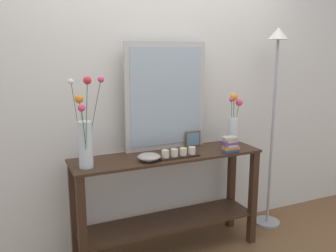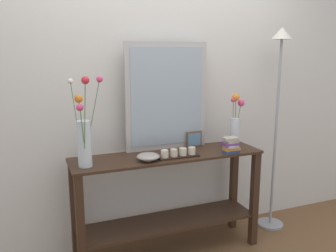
# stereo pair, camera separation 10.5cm
# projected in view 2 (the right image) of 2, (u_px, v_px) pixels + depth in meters

# --- Properties ---
(ground_plane) EXTENTS (7.00, 6.00, 0.02)m
(ground_plane) POSITION_uv_depth(u_px,v_px,m) (168.00, 252.00, 2.91)
(ground_plane) COLOR brown
(wall_back) EXTENTS (6.40, 0.08, 2.70)m
(wall_back) POSITION_uv_depth(u_px,v_px,m) (154.00, 83.00, 2.92)
(wall_back) COLOR silver
(wall_back) RESTS_ON ground
(console_table) EXTENTS (1.49, 0.39, 0.82)m
(console_table) POSITION_uv_depth(u_px,v_px,m) (168.00, 192.00, 2.81)
(console_table) COLOR #382316
(console_table) RESTS_ON ground
(mirror_leaning) EXTENTS (0.68, 0.03, 0.86)m
(mirror_leaning) POSITION_uv_depth(u_px,v_px,m) (167.00, 97.00, 2.83)
(mirror_leaning) COLOR #B7B2AD
(mirror_leaning) RESTS_ON console_table
(tall_vase_left) EXTENTS (0.22, 0.28, 0.63)m
(tall_vase_left) POSITION_uv_depth(u_px,v_px,m) (84.00, 136.00, 2.41)
(tall_vase_left) COLOR silver
(tall_vase_left) RESTS_ON console_table
(vase_right) EXTENTS (0.14, 0.12, 0.45)m
(vase_right) POSITION_uv_depth(u_px,v_px,m) (235.00, 122.00, 2.93)
(vase_right) COLOR silver
(vase_right) RESTS_ON console_table
(candle_tray) EXTENTS (0.32, 0.09, 0.07)m
(candle_tray) POSITION_uv_depth(u_px,v_px,m) (178.00, 154.00, 2.66)
(candle_tray) COLOR black
(candle_tray) RESTS_ON console_table
(picture_frame_small) EXTENTS (0.14, 0.01, 0.13)m
(picture_frame_small) POSITION_uv_depth(u_px,v_px,m) (194.00, 139.00, 2.95)
(picture_frame_small) COLOR brown
(picture_frame_small) RESTS_ON console_table
(decorative_bowl) EXTENTS (0.17, 0.17, 0.05)m
(decorative_bowl) POSITION_uv_depth(u_px,v_px,m) (148.00, 157.00, 2.58)
(decorative_bowl) COLOR #9E9389
(decorative_bowl) RESTS_ON console_table
(book_stack) EXTENTS (0.13, 0.11, 0.12)m
(book_stack) POSITION_uv_depth(u_px,v_px,m) (231.00, 145.00, 2.78)
(book_stack) COLOR #2D519E
(book_stack) RESTS_ON console_table
(floor_lamp) EXTENTS (0.24, 0.24, 1.80)m
(floor_lamp) POSITION_uv_depth(u_px,v_px,m) (278.00, 96.00, 3.10)
(floor_lamp) COLOR #9E9EA3
(floor_lamp) RESTS_ON ground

